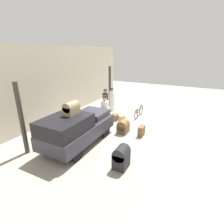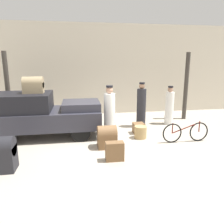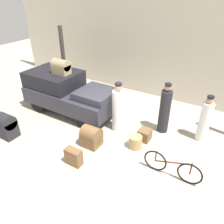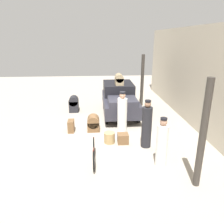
{
  "view_description": "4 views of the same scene",
  "coord_description": "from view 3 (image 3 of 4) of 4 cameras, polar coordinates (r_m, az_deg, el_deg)",
  "views": [
    {
      "loc": [
        -7.99,
        -3.93,
        4.18
      ],
      "look_at": [
        0.2,
        0.2,
        0.95
      ],
      "focal_mm": 28.0,
      "sensor_mm": 36.0,
      "label": 1
    },
    {
      "loc": [
        -0.97,
        -7.12,
        2.67
      ],
      "look_at": [
        0.2,
        0.2,
        0.95
      ],
      "focal_mm": 35.0,
      "sensor_mm": 36.0,
      "label": 2
    },
    {
      "loc": [
        3.46,
        -5.16,
        4.64
      ],
      "look_at": [
        0.2,
        0.2,
        0.95
      ],
      "focal_mm": 35.0,
      "sensor_mm": 36.0,
      "label": 3
    },
    {
      "loc": [
        9.06,
        -0.46,
        3.98
      ],
      "look_at": [
        0.2,
        0.2,
        0.95
      ],
      "focal_mm": 35.0,
      "sensor_mm": 36.0,
      "label": 4
    }
  ],
  "objects": [
    {
      "name": "ground_plane",
      "position": [
        7.76,
        -2.04,
        -6.31
      ],
      "size": [
        30.0,
        30.0,
        0.0
      ],
      "primitive_type": "plane",
      "color": "#A89E8E"
    },
    {
      "name": "station_building_facade",
      "position": [
        10.15,
        10.9,
        16.32
      ],
      "size": [
        16.0,
        0.15,
        4.5
      ],
      "color": "beige",
      "rests_on": "ground"
    },
    {
      "name": "canopy_pillar_left",
      "position": [
        10.86,
        -12.53,
        13.15
      ],
      "size": [
        0.19,
        0.19,
        3.08
      ],
      "color": "#38332D",
      "rests_on": "ground"
    },
    {
      "name": "truck",
      "position": [
        9.07,
        -11.48,
        5.28
      ],
      "size": [
        3.81,
        1.74,
        1.59
      ],
      "color": "black",
      "rests_on": "ground"
    },
    {
      "name": "bicycle",
      "position": [
        6.34,
        15.37,
        -13.64
      ],
      "size": [
        1.63,
        0.04,
        0.71
      ],
      "color": "black",
      "rests_on": "ground"
    },
    {
      "name": "wicker_basket",
      "position": [
        7.19,
        6.13,
        -7.77
      ],
      "size": [
        0.43,
        0.43,
        0.43
      ],
      "color": "tan",
      "rests_on": "ground"
    },
    {
      "name": "porter_with_bicycle",
      "position": [
        7.81,
        23.09,
        -2.07
      ],
      "size": [
        0.36,
        0.36,
        1.66
      ],
      "color": "white",
      "rests_on": "ground"
    },
    {
      "name": "porter_standing_middle",
      "position": [
        7.8,
        13.6,
        0.46
      ],
      "size": [
        0.38,
        0.38,
        1.85
      ],
      "color": "#232328",
      "rests_on": "ground"
    },
    {
      "name": "porter_lifting_near_truck",
      "position": [
        7.68,
        1.59,
        0.75
      ],
      "size": [
        0.41,
        0.41,
        1.83
      ],
      "color": "white",
      "rests_on": "ground"
    },
    {
      "name": "trunk_barrel_dark",
      "position": [
        7.2,
        -5.43,
        -6.41
      ],
      "size": [
        0.59,
        0.54,
        0.71
      ],
      "color": "brown",
      "rests_on": "ground"
    },
    {
      "name": "suitcase_tan_flat",
      "position": [
        6.63,
        -9.98,
        -11.48
      ],
      "size": [
        0.5,
        0.26,
        0.53
      ],
      "color": "brown",
      "rests_on": "ground"
    },
    {
      "name": "trunk_large_brown",
      "position": [
        8.33,
        -25.89,
        -3.14
      ],
      "size": [
        0.62,
        0.51,
        0.89
      ],
      "color": "#232328",
      "rests_on": "ground"
    },
    {
      "name": "suitcase_black_upright",
      "position": [
        7.57,
        8.46,
        -5.91
      ],
      "size": [
        0.4,
        0.42,
        0.39
      ],
      "color": "brown",
      "rests_on": "ground"
    },
    {
      "name": "trunk_on_truck_roof",
      "position": [
        8.85,
        -13.2,
        11.42
      ],
      "size": [
        0.68,
        0.42,
        0.57
      ],
      "color": "#9E8966",
      "rests_on": "truck"
    }
  ]
}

